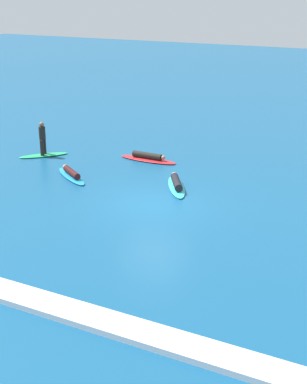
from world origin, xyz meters
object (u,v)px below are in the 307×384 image
object	(u,v)px
surfer_on_teal_board	(176,184)
surfer_on_blue_board	(71,174)
surfer_on_red_board	(148,158)
surfer_on_green_board	(43,146)

from	to	relation	value
surfer_on_teal_board	surfer_on_blue_board	bearing A→B (deg)	68.56
surfer_on_teal_board	surfer_on_red_board	distance (m)	4.15
surfer_on_green_board	surfer_on_red_board	xyz separation A→B (m)	(5.07, 1.75, -0.37)
surfer_on_blue_board	surfer_on_teal_board	xyz separation A→B (m)	(4.81, 0.89, 0.03)
surfer_on_blue_board	surfer_on_red_board	xyz separation A→B (m)	(1.90, 3.84, -0.01)
surfer_on_teal_board	surfer_on_red_board	world-z (taller)	surfer_on_teal_board
surfer_on_green_board	surfer_on_red_board	distance (m)	5.37
surfer_on_blue_board	surfer_on_red_board	distance (m)	4.28
surfer_on_blue_board	surfer_on_teal_board	size ratio (longest dim) A/B	0.96
surfer_on_teal_board	surfer_on_green_board	bearing A→B (deg)	49.55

